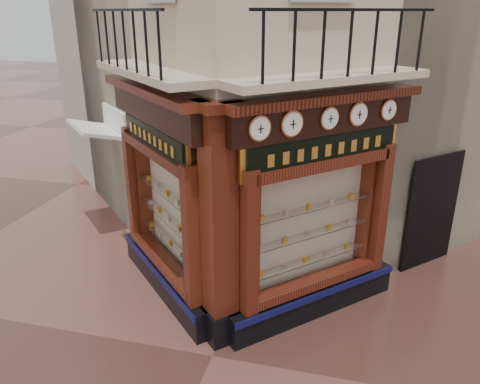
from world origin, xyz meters
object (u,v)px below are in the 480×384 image
(signboard_right, at_px, (325,149))
(clock_a, at_px, (259,128))
(corner_pilaster, at_px, (219,233))
(signboard_left, at_px, (153,138))
(awning, at_px, (108,231))
(clock_b, at_px, (292,124))
(clock_c, at_px, (329,118))
(clock_e, at_px, (388,110))
(clock_d, at_px, (358,114))

(signboard_right, bearing_deg, clock_a, -175.21)
(corner_pilaster, distance_m, clock_a, 1.78)
(corner_pilaster, bearing_deg, signboard_left, 100.25)
(clock_a, xyz_separation_m, awning, (-4.49, 3.17, -3.62))
(corner_pilaster, height_order, clock_b, corner_pilaster)
(clock_a, distance_m, awning, 6.58)
(corner_pilaster, bearing_deg, clock_b, -23.42)
(clock_b, xyz_separation_m, clock_c, (0.50, 0.50, 0.00))
(clock_b, bearing_deg, signboard_left, 120.89)
(clock_c, xyz_separation_m, signboard_right, (-0.04, 0.12, -0.52))
(corner_pilaster, xyz_separation_m, clock_a, (0.61, 0.00, 1.67))
(signboard_left, bearing_deg, clock_e, -123.66)
(clock_a, relative_size, clock_d, 0.96)
(corner_pilaster, relative_size, clock_d, 10.38)
(clock_a, xyz_separation_m, signboard_left, (-2.07, 1.01, -0.52))
(corner_pilaster, height_order, awning, corner_pilaster)
(corner_pilaster, xyz_separation_m, clock_c, (1.50, 0.89, 1.67))
(clock_d, bearing_deg, corner_pilaster, 169.40)
(clock_e, bearing_deg, clock_c, 180.00)
(clock_c, bearing_deg, awning, 112.00)
(corner_pilaster, xyz_separation_m, clock_d, (1.92, 1.31, 1.67))
(clock_e, height_order, awning, clock_e)
(clock_a, xyz_separation_m, signboard_right, (0.85, 1.01, -0.52))
(clock_c, distance_m, signboard_left, 3.01)
(clock_c, height_order, awning, clock_c)
(clock_d, bearing_deg, signboard_right, 168.25)
(signboard_right, bearing_deg, clock_c, -118.55)
(corner_pilaster, height_order, clock_a, corner_pilaster)
(clock_c, height_order, clock_e, clock_c)
(clock_c, bearing_deg, clock_b, -180.00)
(clock_a, height_order, signboard_left, clock_a)
(clock_a, xyz_separation_m, clock_d, (1.31, 1.31, 0.00))
(clock_b, height_order, signboard_right, clock_b)
(clock_a, relative_size, clock_e, 1.06)
(corner_pilaster, distance_m, clock_b, 1.99)
(clock_a, height_order, awning, clock_a)
(corner_pilaster, bearing_deg, clock_a, -44.77)
(clock_e, distance_m, awning, 7.38)
(clock_b, height_order, clock_c, clock_b)
(awning, bearing_deg, clock_c, -158.00)
(signboard_right, bearing_deg, clock_b, -171.77)
(clock_b, bearing_deg, clock_e, 0.00)
(corner_pilaster, distance_m, awning, 5.38)
(signboard_left, height_order, signboard_right, signboard_right)
(clock_b, distance_m, clock_e, 1.97)
(clock_d, height_order, clock_e, clock_d)
(clock_a, distance_m, clock_b, 0.56)
(clock_b, bearing_deg, corner_pilaster, 156.58)
(corner_pilaster, xyz_separation_m, signboard_left, (-1.46, 1.01, 1.15))
(signboard_left, bearing_deg, clock_a, -161.06)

